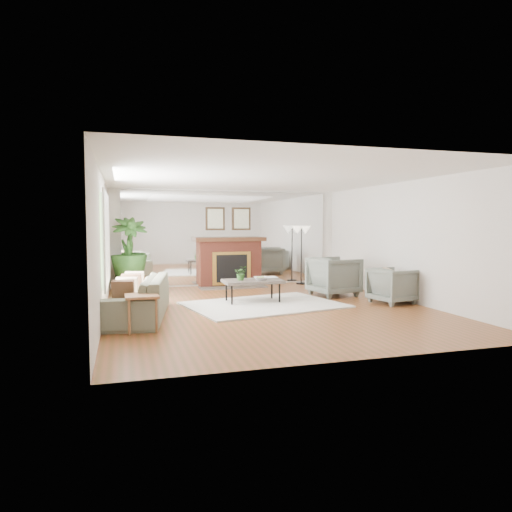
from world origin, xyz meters
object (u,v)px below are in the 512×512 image
object	(u,v)px
armchair_back	(334,276)
fireplace	(230,261)
armchair_front	(393,286)
potted_ficus	(129,252)
coffee_table	(253,282)
side_table	(142,301)
sofa	(137,297)
floor_lamp	(301,234)

from	to	relation	value
armchair_back	fireplace	bearing A→B (deg)	31.53
armchair_front	potted_ficus	distance (m)	6.09
coffee_table	side_table	xyz separation A→B (m)	(-2.27, -1.90, 0.03)
sofa	armchair_front	bearing A→B (deg)	99.46
side_table	fireplace	bearing A→B (deg)	62.00
armchair_front	potted_ficus	xyz separation A→B (m)	(-5.12, 3.24, 0.59)
sofa	armchair_front	distance (m)	5.05
sofa	armchair_back	size ratio (longest dim) A/B	2.49
fireplace	coffee_table	xyz separation A→B (m)	(-0.13, -2.62, -0.22)
fireplace	armchair_front	world-z (taller)	fireplace
fireplace	armchair_back	size ratio (longest dim) A/B	2.13
coffee_table	armchair_front	distance (m)	2.86
sofa	potted_ficus	size ratio (longest dim) A/B	1.35
coffee_table	fireplace	bearing A→B (deg)	87.10
armchair_front	side_table	size ratio (longest dim) A/B	1.44
fireplace	armchair_back	distance (m)	2.91
armchair_back	armchair_front	size ratio (longest dim) A/B	1.21
armchair_back	armchair_front	bearing A→B (deg)	-159.59
armchair_back	sofa	bearing A→B (deg)	97.11
armchair_front	floor_lamp	size ratio (longest dim) A/B	0.51
potted_ficus	fireplace	bearing A→B (deg)	4.78
potted_ficus	floor_lamp	distance (m)	4.46
coffee_table	side_table	distance (m)	2.96
side_table	coffee_table	bearing A→B (deg)	39.94
fireplace	sofa	bearing A→B (deg)	-125.24
armchair_back	armchair_front	world-z (taller)	armchair_back
potted_ficus	floor_lamp	size ratio (longest dim) A/B	1.14
armchair_back	floor_lamp	size ratio (longest dim) A/B	0.61
coffee_table	floor_lamp	bearing A→B (deg)	50.12
coffee_table	sofa	bearing A→B (deg)	-159.89
armchair_back	floor_lamp	world-z (taller)	floor_lamp
side_table	floor_lamp	xyz separation A→B (m)	(4.33, 4.36, 0.87)
coffee_table	sofa	size ratio (longest dim) A/B	0.50
potted_ficus	armchair_back	bearing A→B (deg)	-24.25
sofa	floor_lamp	xyz separation A→B (m)	(4.37, 3.31, 0.99)
floor_lamp	side_table	bearing A→B (deg)	-134.77
armchair_back	potted_ficus	size ratio (longest dim) A/B	0.54
side_table	floor_lamp	distance (m)	6.21
potted_ficus	floor_lamp	world-z (taller)	potted_ficus
side_table	floor_lamp	bearing A→B (deg)	45.23
armchair_back	side_table	size ratio (longest dim) A/B	1.74
sofa	floor_lamp	distance (m)	5.57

